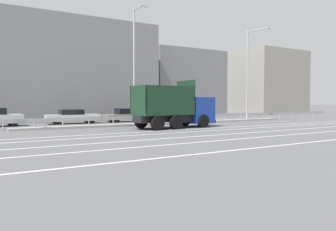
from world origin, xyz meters
name	(u,v)px	position (x,y,z in m)	size (l,w,h in m)	color
ground_plane	(188,126)	(0.00, 0.00, 0.00)	(320.00, 320.00, 0.00)	#565659
lane_strip_0	(187,130)	(-2.23, -2.96, 0.00)	(49.69, 0.16, 0.01)	silver
lane_strip_1	(200,131)	(-2.23, -4.58, 0.00)	(49.69, 0.16, 0.01)	silver
lane_strip_2	(224,134)	(-2.23, -7.12, 0.00)	(49.69, 0.16, 0.01)	silver
lane_strip_3	(251,138)	(-2.23, -9.43, 0.00)	(49.69, 0.16, 0.01)	silver
lane_strip_4	(296,144)	(-2.23, -12.42, 0.00)	(49.69, 0.16, 0.01)	silver
median_island	(172,123)	(0.00, 2.68, 0.09)	(27.33, 1.10, 0.18)	gray
median_guardrail	(166,117)	(0.00, 3.72, 0.57)	(49.69, 0.09, 0.78)	#9EA0A5
dump_truck	(182,111)	(-1.41, -1.10, 1.30)	(6.94, 3.03, 3.77)	#19389E
median_road_sign	(178,108)	(0.65, 2.68, 1.44)	(0.84, 0.16, 2.65)	white
street_lamp_1	(135,62)	(-3.86, 2.42, 5.44)	(0.70, 2.01, 9.94)	#ADADB2
street_lamp_2	(249,71)	(9.41, 2.33, 5.34)	(0.72, 2.77, 9.56)	#ADADB2
parked_car_2	(73,116)	(-7.67, 7.94, 0.68)	(4.96, 1.98, 1.33)	silver
parked_car_3	(127,115)	(-2.09, 7.94, 0.69)	(4.90, 1.80, 1.37)	gray
parked_car_4	(177,114)	(3.82, 7.69, 0.69)	(4.30, 1.91, 1.36)	silver
background_building_0	(59,72)	(-7.14, 15.51, 5.47)	(20.51, 9.94, 10.95)	gray
background_building_1	(178,84)	(10.98, 18.31, 4.70)	(11.46, 8.92, 9.41)	gray
background_building_2	(265,82)	(30.24, 18.87, 5.50)	(11.73, 10.18, 11.00)	gray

